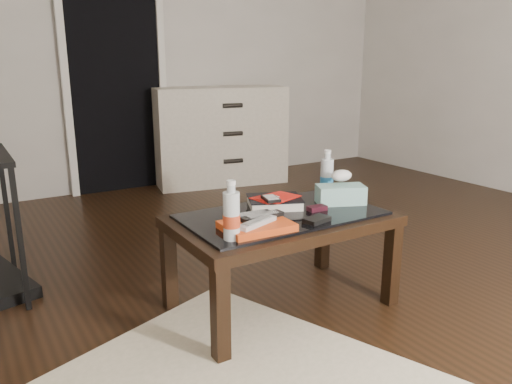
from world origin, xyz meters
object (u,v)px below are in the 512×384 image
water_bottle_right (327,173)px  dresser (220,136)px  water_bottle_left (231,210)px  tissue_box (341,194)px  coffee_table (282,227)px  textbook (275,202)px

water_bottle_right → dresser: bearing=76.6°
dresser → water_bottle_left: bearing=-105.4°
dresser → tissue_box: (-0.57, -2.38, 0.06)m
coffee_table → tissue_box: size_ratio=4.35×
textbook → water_bottle_left: water_bottle_left is taller
water_bottle_left → tissue_box: bearing=13.1°
textbook → water_bottle_left: 0.49m
water_bottle_right → textbook: bearing=-174.2°
coffee_table → water_bottle_left: (-0.36, -0.17, 0.18)m
water_bottle_left → coffee_table: bearing=25.9°
dresser → coffee_table: bearing=-99.9°
dresser → water_bottle_left: dresser is taller
tissue_box → water_bottle_left: bearing=-143.4°
textbook → water_bottle_right: 0.36m
dresser → water_bottle_left: size_ratio=5.35×
coffee_table → water_bottle_left: water_bottle_left is taller
textbook → tissue_box: (0.31, -0.12, 0.02)m
coffee_table → water_bottle_right: bearing=20.8°
water_bottle_left → water_bottle_right: size_ratio=1.00×
textbook → coffee_table: bearing=-82.2°
textbook → water_bottle_left: bearing=-120.8°
coffee_table → water_bottle_left: 0.44m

